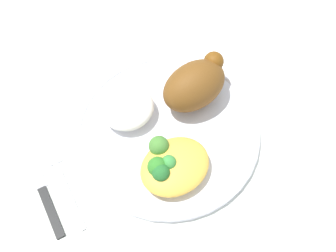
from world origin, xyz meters
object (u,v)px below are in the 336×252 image
at_px(roasted_chicken, 195,85).
at_px(mac_cheese_with_broccoli, 171,165).
at_px(plate, 168,131).
at_px(rice_pile, 127,108).
at_px(knife, 42,188).
at_px(fork, 62,179).

bearing_deg(roasted_chicken, mac_cheese_with_broccoli, -142.16).
bearing_deg(mac_cheese_with_broccoli, roasted_chicken, 37.84).
relative_size(plate, rice_pile, 3.42).
bearing_deg(knife, mac_cheese_with_broccoli, -28.07).
relative_size(plate, fork, 1.98).
bearing_deg(fork, mac_cheese_with_broccoli, -31.97).
bearing_deg(plate, roasted_chicken, 18.37).
distance_m(rice_pile, knife, 0.17).
bearing_deg(rice_pile, mac_cheese_with_broccoli, -90.36).
xyz_separation_m(mac_cheese_with_broccoli, fork, (-0.14, 0.08, -0.03)).
bearing_deg(mac_cheese_with_broccoli, knife, 151.93).
height_order(rice_pile, fork, rice_pile).
bearing_deg(rice_pile, plate, -60.03).
height_order(mac_cheese_with_broccoli, fork, mac_cheese_with_broccoli).
relative_size(rice_pile, fork, 0.58).
height_order(roasted_chicken, mac_cheese_with_broccoli, roasted_chicken).
distance_m(roasted_chicken, mac_cheese_with_broccoli, 0.13).
distance_m(plate, mac_cheese_with_broccoli, 0.07).
height_order(roasted_chicken, knife, roasted_chicken).
height_order(plate, fork, plate).
relative_size(roasted_chicken, fork, 0.79).
distance_m(plate, fork, 0.17).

